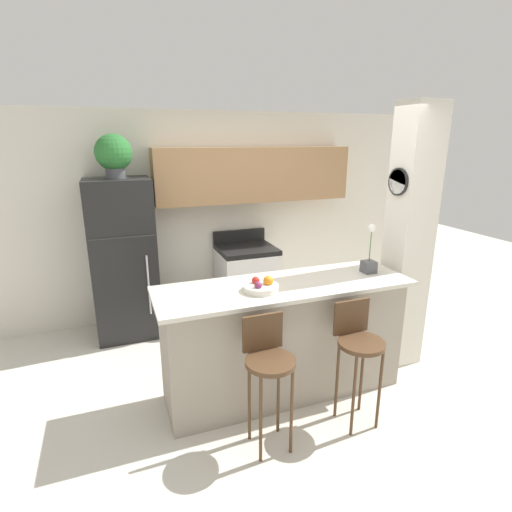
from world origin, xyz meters
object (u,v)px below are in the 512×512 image
object	(u,v)px
bar_stool_left	(268,363)
trash_bin	(181,317)
orchid_vase	(369,259)
fruit_bowl	(261,287)
potted_plant_on_fridge	(114,154)
refrigerator	(124,259)
bar_stool_right	(358,345)
stove_range	(247,281)

from	to	relation	value
bar_stool_left	trash_bin	size ratio (longest dim) A/B	2.65
orchid_vase	fruit_bowl	xyz separation A→B (m)	(-1.09, -0.08, -0.09)
potted_plant_on_fridge	fruit_bowl	xyz separation A→B (m)	(0.99, -1.76, -0.99)
refrigerator	fruit_bowl	distance (m)	2.02
bar_stool_left	bar_stool_right	size ratio (longest dim) A/B	1.00
potted_plant_on_fridge	trash_bin	distance (m)	1.97
refrigerator	fruit_bowl	bearing A→B (deg)	-60.59
orchid_vase	fruit_bowl	size ratio (longest dim) A/B	1.58
bar_stool_left	fruit_bowl	distance (m)	0.64
refrigerator	bar_stool_left	world-z (taller)	refrigerator
stove_range	orchid_vase	bearing A→B (deg)	-70.15
refrigerator	potted_plant_on_fridge	xyz separation A→B (m)	(-0.00, 0.00, 1.16)
bar_stool_right	fruit_bowl	world-z (taller)	fruit_bowl
potted_plant_on_fridge	fruit_bowl	size ratio (longest dim) A/B	1.60
bar_stool_left	potted_plant_on_fridge	xyz separation A→B (m)	(-0.86, 2.24, 1.39)
bar_stool_right	fruit_bowl	bearing A→B (deg)	142.00
refrigerator	bar_stool_left	bearing A→B (deg)	-69.07
orchid_vase	trash_bin	world-z (taller)	orchid_vase
bar_stool_left	bar_stool_right	bearing A→B (deg)	0.00
refrigerator	stove_range	size ratio (longest dim) A/B	1.69
refrigerator	trash_bin	world-z (taller)	refrigerator
stove_range	fruit_bowl	size ratio (longest dim) A/B	3.72
potted_plant_on_fridge	bar_stool_right	bearing A→B (deg)	-54.28
bar_stool_left	trash_bin	bearing A→B (deg)	98.09
trash_bin	bar_stool_left	bearing A→B (deg)	-81.91
refrigerator	bar_stool_left	xyz separation A→B (m)	(0.86, -2.24, -0.23)
bar_stool_right	refrigerator	bearing A→B (deg)	125.72
stove_range	bar_stool_left	distance (m)	2.34
orchid_vase	stove_range	bearing A→B (deg)	109.85
fruit_bowl	stove_range	bearing A→B (deg)	74.66
stove_range	trash_bin	world-z (taller)	stove_range
refrigerator	trash_bin	bearing A→B (deg)	-20.36
fruit_bowl	trash_bin	size ratio (longest dim) A/B	0.76
orchid_vase	fruit_bowl	bearing A→B (deg)	-175.58
bar_stool_right	fruit_bowl	distance (m)	0.88
bar_stool_left	trash_bin	xyz separation A→B (m)	(-0.29, 2.03, -0.49)
bar_stool_right	fruit_bowl	size ratio (longest dim) A/B	3.50
stove_range	bar_stool_right	world-z (taller)	stove_range
stove_range	orchid_vase	xyz separation A→B (m)	(0.61, -1.68, 0.70)
bar_stool_left	orchid_vase	xyz separation A→B (m)	(1.22, 0.57, 0.48)
fruit_bowl	orchid_vase	bearing A→B (deg)	4.42
trash_bin	refrigerator	bearing A→B (deg)	159.64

